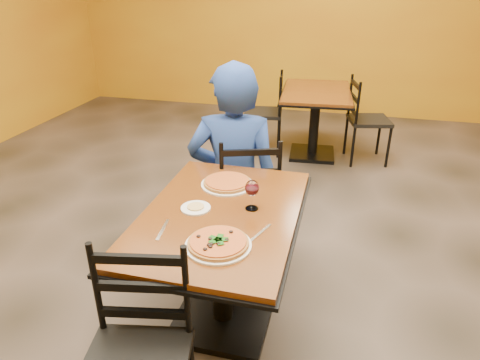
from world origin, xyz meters
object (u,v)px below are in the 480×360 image
(plate_far, at_px, (227,184))
(wine_glass, at_px, (252,194))
(pizza_far, at_px, (227,182))
(side_plate, at_px, (196,208))
(table_second, at_px, (315,109))
(chair_second_right, at_px, (369,121))
(pizza_main, at_px, (218,242))
(plate_main, at_px, (218,245))
(chair_main_far, at_px, (248,193))
(diner, at_px, (234,159))
(chair_second_left, at_px, (263,113))
(table_main, at_px, (221,243))

(plate_far, relative_size, wine_glass, 1.72)
(pizza_far, height_order, wine_glass, wine_glass)
(pizza_far, xyz_separation_m, side_plate, (-0.08, -0.32, -0.02))
(table_second, distance_m, chair_second_right, 0.59)
(pizza_main, bearing_deg, wine_glass, 79.41)
(plate_main, xyz_separation_m, wine_glass, (0.07, 0.38, 0.08))
(table_second, bearing_deg, wine_glass, -92.16)
(chair_main_far, xyz_separation_m, side_plate, (-0.10, -0.78, 0.29))
(pizza_far, relative_size, side_plate, 1.75)
(diner, height_order, wine_glass, diner)
(chair_second_left, distance_m, side_plate, 2.78)
(plate_main, bearing_deg, chair_main_far, 96.17)
(plate_main, bearing_deg, diner, 101.67)
(table_main, xyz_separation_m, chair_main_far, (-0.04, 0.78, -0.09))
(diner, distance_m, pizza_main, 1.18)
(chair_second_right, relative_size, plate_far, 2.95)
(table_main, xyz_separation_m, chair_second_right, (0.83, 2.75, -0.10))
(chair_main_far, height_order, chair_second_left, chair_main_far)
(pizza_main, height_order, pizza_far, same)
(chair_second_right, bearing_deg, chair_main_far, 143.01)
(diner, height_order, plate_main, diner)
(pizza_far, relative_size, wine_glass, 1.56)
(chair_second_right, bearing_deg, diner, 139.27)
(table_second, xyz_separation_m, diner, (-0.41, -1.90, 0.14))
(side_plate, bearing_deg, diner, 91.35)
(table_second, height_order, wine_glass, wine_glass)
(pizza_main, distance_m, plate_far, 0.64)
(pizza_far, distance_m, side_plate, 0.33)
(chair_second_left, xyz_separation_m, diner, (0.17, -1.90, 0.24))
(chair_main_far, bearing_deg, chair_second_left, -100.52)
(table_second, distance_m, side_plate, 2.79)
(diner, xyz_separation_m, pizza_main, (0.24, -1.16, 0.08))
(diner, distance_m, pizza_far, 0.55)
(plate_main, relative_size, wine_glass, 1.72)
(diner, height_order, side_plate, diner)
(table_main, relative_size, wine_glass, 6.83)
(table_main, bearing_deg, side_plate, -178.96)
(plate_main, xyz_separation_m, pizza_main, (0.00, 0.00, 0.02))
(chair_second_right, xyz_separation_m, diner, (-0.99, -1.90, 0.23))
(chair_main_far, xyz_separation_m, plate_far, (-0.02, -0.46, 0.29))
(pizza_main, height_order, side_plate, pizza_main)
(chair_main_far, distance_m, diner, 0.27)
(table_main, bearing_deg, table_second, 84.78)
(plate_main, distance_m, wine_glass, 0.40)
(table_second, height_order, diner, diner)
(chair_second_left, relative_size, plate_main, 2.93)
(pizza_main, bearing_deg, diner, 101.67)
(pizza_main, bearing_deg, table_main, 104.56)
(table_second, xyz_separation_m, chair_second_right, (0.58, 0.00, -0.09))
(table_main, relative_size, chair_second_right, 1.35)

